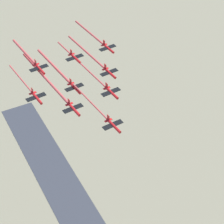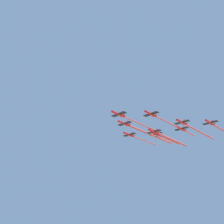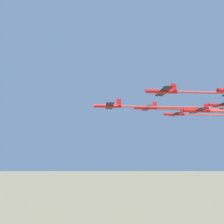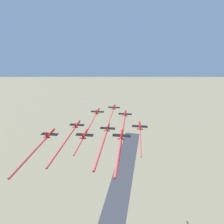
{
  "view_description": "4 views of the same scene",
  "coord_description": "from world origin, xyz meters",
  "px_view_note": "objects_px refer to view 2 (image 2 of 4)",
  "views": [
    {
      "loc": [
        -161.02,
        78.88,
        277.66
      ],
      "look_at": [
        -52.69,
        -41.51,
        140.11
      ],
      "focal_mm": 70.0,
      "sensor_mm": 36.0,
      "label": 1
    },
    {
      "loc": [
        -217.18,
        -111.86,
        65.13
      ],
      "look_at": [
        -53.42,
        -28.0,
        144.34
      ],
      "focal_mm": 50.0,
      "sensor_mm": 36.0,
      "label": 2
    },
    {
      "loc": [
        -80.06,
        -101.05,
        122.08
      ],
      "look_at": [
        -55.07,
        -28.31,
        138.56
      ],
      "focal_mm": 28.0,
      "sensor_mm": 36.0,
      "label": 3
    },
    {
      "loc": [
        84.79,
        -56.47,
        194.58
      ],
      "look_at": [
        -53.49,
        -37.87,
        137.12
      ],
      "focal_mm": 28.0,
      "sensor_mm": 36.0,
      "label": 4
    }
  ],
  "objects_px": {
    "jet_4": "(154,132)",
    "jet_7": "(181,129)",
    "jet_0": "(119,114)",
    "jet_3": "(182,122)",
    "jet_6": "(210,122)",
    "jet_1": "(151,114)",
    "jet_5": "(129,135)",
    "jet_8": "(156,134)",
    "jet_2": "(124,123)"
  },
  "relations": [
    {
      "from": "jet_1",
      "to": "jet_3",
      "type": "relative_size",
      "value": 1.0
    },
    {
      "from": "jet_0",
      "to": "jet_8",
      "type": "xyz_separation_m",
      "value": [
        56.99,
        -3.87,
        4.31
      ]
    },
    {
      "from": "jet_1",
      "to": "jet_7",
      "type": "height_order",
      "value": "jet_7"
    },
    {
      "from": "jet_4",
      "to": "jet_3",
      "type": "bearing_deg",
      "value": 180.0
    },
    {
      "from": "jet_5",
      "to": "jet_7",
      "type": "xyz_separation_m",
      "value": [
        9.53,
        -36.68,
        1.67
      ]
    },
    {
      "from": "jet_8",
      "to": "jet_4",
      "type": "bearing_deg",
      "value": 120.47
    },
    {
      "from": "jet_0",
      "to": "jet_5",
      "type": "bearing_deg",
      "value": -59.53
    },
    {
      "from": "jet_7",
      "to": "jet_8",
      "type": "relative_size",
      "value": 1.0
    },
    {
      "from": "jet_0",
      "to": "jet_4",
      "type": "bearing_deg",
      "value": -90.0
    },
    {
      "from": "jet_2",
      "to": "jet_8",
      "type": "bearing_deg",
      "value": -90.0
    },
    {
      "from": "jet_1",
      "to": "jet_3",
      "type": "distance_m",
      "value": 21.9
    },
    {
      "from": "jet_2",
      "to": "jet_3",
      "type": "relative_size",
      "value": 1.0
    },
    {
      "from": "jet_6",
      "to": "jet_7",
      "type": "bearing_deg",
      "value": 0.0
    },
    {
      "from": "jet_1",
      "to": "jet_8",
      "type": "distance_m",
      "value": 43.38
    },
    {
      "from": "jet_2",
      "to": "jet_7",
      "type": "relative_size",
      "value": 1.0
    },
    {
      "from": "jet_4",
      "to": "jet_7",
      "type": "relative_size",
      "value": 1.0
    },
    {
      "from": "jet_1",
      "to": "jet_3",
      "type": "bearing_deg",
      "value": -120.47
    },
    {
      "from": "jet_3",
      "to": "jet_5",
      "type": "height_order",
      "value": "jet_5"
    },
    {
      "from": "jet_3",
      "to": "jet_2",
      "type": "bearing_deg",
      "value": 29.54
    },
    {
      "from": "jet_6",
      "to": "jet_3",
      "type": "bearing_deg",
      "value": 59.53
    },
    {
      "from": "jet_6",
      "to": "jet_8",
      "type": "bearing_deg",
      "value": 0.0
    },
    {
      "from": "jet_1",
      "to": "jet_2",
      "type": "relative_size",
      "value": 1.0
    },
    {
      "from": "jet_7",
      "to": "jet_8",
      "type": "xyz_separation_m",
      "value": [
        5.68,
        21.23,
        1.17
      ]
    },
    {
      "from": "jet_0",
      "to": "jet_3",
      "type": "bearing_deg",
      "value": -120.47
    },
    {
      "from": "jet_5",
      "to": "jet_8",
      "type": "height_order",
      "value": "jet_8"
    },
    {
      "from": "jet_1",
      "to": "jet_4",
      "type": "distance_m",
      "value": 22.11
    },
    {
      "from": "jet_0",
      "to": "jet_3",
      "type": "relative_size",
      "value": 1.0
    },
    {
      "from": "jet_5",
      "to": "jet_6",
      "type": "distance_m",
      "value": 58.05
    },
    {
      "from": "jet_2",
      "to": "jet_5",
      "type": "relative_size",
      "value": 1.0
    },
    {
      "from": "jet_3",
      "to": "jet_7",
      "type": "distance_m",
      "value": 21.93
    },
    {
      "from": "jet_7",
      "to": "jet_8",
      "type": "bearing_deg",
      "value": 0.0
    },
    {
      "from": "jet_4",
      "to": "jet_5",
      "type": "distance_m",
      "value": 22.17
    },
    {
      "from": "jet_4",
      "to": "jet_7",
      "type": "height_order",
      "value": "jet_7"
    },
    {
      "from": "jet_1",
      "to": "jet_5",
      "type": "height_order",
      "value": "jet_1"
    },
    {
      "from": "jet_8",
      "to": "jet_5",
      "type": "bearing_deg",
      "value": 59.53
    },
    {
      "from": "jet_5",
      "to": "jet_7",
      "type": "height_order",
      "value": "jet_7"
    },
    {
      "from": "jet_2",
      "to": "jet_1",
      "type": "bearing_deg",
      "value": -180.0
    },
    {
      "from": "jet_6",
      "to": "jet_4",
      "type": "bearing_deg",
      "value": 29.54
    },
    {
      "from": "jet_2",
      "to": "jet_4",
      "type": "distance_m",
      "value": 21.96
    },
    {
      "from": "jet_2",
      "to": "jet_7",
      "type": "height_order",
      "value": "jet_7"
    },
    {
      "from": "jet_6",
      "to": "jet_1",
      "type": "bearing_deg",
      "value": 59.53
    },
    {
      "from": "jet_6",
      "to": "jet_8",
      "type": "height_order",
      "value": "jet_8"
    },
    {
      "from": "jet_0",
      "to": "jet_7",
      "type": "height_order",
      "value": "jet_7"
    },
    {
      "from": "jet_6",
      "to": "jet_8",
      "type": "relative_size",
      "value": 1.0
    },
    {
      "from": "jet_2",
      "to": "jet_3",
      "type": "bearing_deg",
      "value": -150.46
    },
    {
      "from": "jet_3",
      "to": "jet_6",
      "type": "relative_size",
      "value": 1.0
    },
    {
      "from": "jet_1",
      "to": "jet_3",
      "type": "xyz_separation_m",
      "value": [
        15.21,
        -15.45,
        -3.11
      ]
    },
    {
      "from": "jet_4",
      "to": "jet_8",
      "type": "height_order",
      "value": "jet_8"
    },
    {
      "from": "jet_4",
      "to": "jet_7",
      "type": "bearing_deg",
      "value": -120.47
    },
    {
      "from": "jet_0",
      "to": "jet_6",
      "type": "distance_m",
      "value": 65.06
    }
  ]
}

